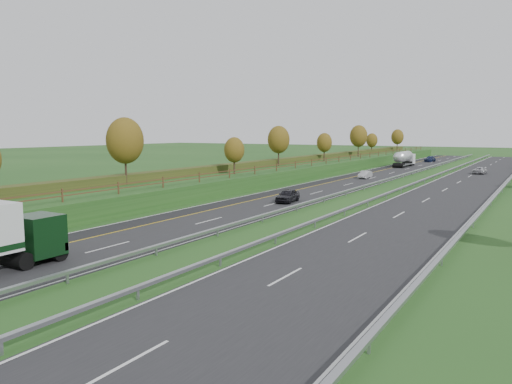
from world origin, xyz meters
TOP-DOWN VIEW (x-y plane):
  - ground at (8.00, 55.00)m, footprint 400.00×400.00m
  - near_carriageway at (0.00, 60.00)m, footprint 10.50×200.00m
  - far_carriageway at (16.50, 60.00)m, footprint 10.50×200.00m
  - hard_shoulder at (-3.75, 60.00)m, footprint 3.00×200.00m
  - lane_markings at (6.40, 59.88)m, footprint 26.75×200.00m
  - embankment_left at (-13.00, 60.00)m, footprint 12.00×200.00m
  - hedge_left at (-15.00, 60.00)m, footprint 2.20×180.00m
  - fence_left at (-8.50, 59.59)m, footprint 0.12×189.06m
  - median_barrier_near at (5.70, 60.00)m, footprint 0.32×200.00m
  - median_barrier_far at (10.80, 60.00)m, footprint 0.32×200.00m
  - outer_barrier_far at (22.30, 60.00)m, footprint 0.32×200.00m
  - trees_left at (-12.64, 56.63)m, footprint 6.64×164.30m
  - road_tanker at (-1.14, 101.62)m, footprint 2.40×11.22m
  - car_dark_near at (1.99, 37.20)m, footprint 2.27×4.56m
  - car_silver_mid at (0.36, 69.57)m, footprint 1.37×3.92m
  - car_small_far at (0.29, 122.51)m, footprint 2.31×5.12m
  - car_oncoming at (16.17, 89.31)m, footprint 2.26×4.64m

SIDE VIEW (x-z plane):
  - ground at x=8.00m, z-range 0.00..0.00m
  - near_carriageway at x=0.00m, z-range 0.00..0.04m
  - far_carriageway at x=16.50m, z-range 0.00..0.04m
  - hard_shoulder at x=-3.75m, z-range 0.00..0.04m
  - lane_markings at x=6.40m, z-range 0.04..0.05m
  - median_barrier_near at x=5.70m, z-range 0.26..0.97m
  - median_barrier_far at x=10.80m, z-range 0.26..0.97m
  - outer_barrier_far at x=22.30m, z-range 0.26..0.97m
  - car_oncoming at x=16.17m, z-range 0.04..1.31m
  - car_silver_mid at x=0.36m, z-range 0.04..1.33m
  - car_small_far at x=0.29m, z-range 0.04..1.50m
  - car_dark_near at x=1.99m, z-range 0.04..1.53m
  - embankment_left at x=-13.00m, z-range 0.00..2.00m
  - road_tanker at x=-1.14m, z-range 0.13..3.59m
  - hedge_left at x=-15.00m, z-range 2.00..3.10m
  - fence_left at x=-8.50m, z-range 2.13..3.33m
  - trees_left at x=-12.64m, z-range 2.53..10.20m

